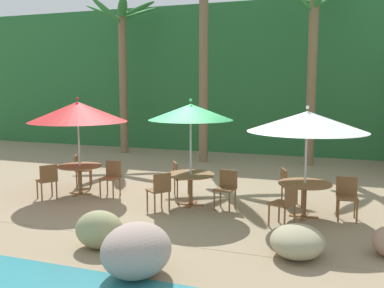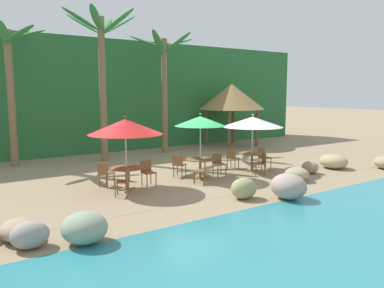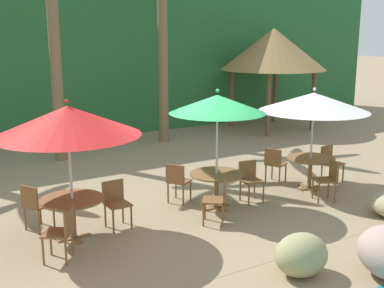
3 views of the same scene
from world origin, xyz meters
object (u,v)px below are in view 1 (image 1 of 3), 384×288
palm_tree_nearest (123,53)px  chair_green_left (160,189)px  chair_green_inland (179,176)px  dining_table_red (80,170)px  dining_table_green (191,179)px  umbrella_red (78,112)px  chair_red_left (48,179)px  dining_table_white (305,189)px  chair_red_inland (80,168)px  palm_tree_third (313,45)px  chair_red_seaward (112,176)px  umbrella_green (191,112)px  chair_green_seaward (226,186)px  chair_white_left (286,202)px  palm_tree_second (203,32)px  umbrella_white (307,122)px  chair_white_seaward (347,195)px  chair_white_inland (288,184)px

palm_tree_nearest → chair_green_left: bearing=-56.6°
chair_green_inland → dining_table_red: bearing=-165.5°
chair_green_inland → dining_table_green: bearing=-50.9°
palm_tree_nearest → umbrella_red: bearing=-71.0°
chair_red_left → dining_table_white: size_ratio=0.79×
chair_red_inland → palm_tree_third: bearing=44.1°
chair_red_inland → chair_red_left: same height
chair_red_left → chair_green_inland: same height
chair_red_seaward → umbrella_green: size_ratio=0.35×
chair_red_left → chair_red_inland: bearing=92.4°
dining_table_red → chair_red_inland: bearing=123.4°
chair_green_seaward → chair_white_left: 1.68m
chair_red_left → palm_tree_nearest: palm_tree_nearest is taller
chair_red_seaward → chair_red_inland: (-1.32, 0.60, 0.00)m
dining_table_green → palm_tree_nearest: palm_tree_nearest is taller
chair_green_left → chair_white_left: size_ratio=1.00×
chair_green_left → palm_tree_third: (2.59, 6.91, 3.56)m
palm_tree_second → chair_green_seaward: bearing=-66.7°
dining_table_red → dining_table_green: 3.00m
dining_table_green → umbrella_white: bearing=-1.6°
chair_green_left → palm_tree_second: palm_tree_second is taller
chair_white_left → palm_tree_third: bearing=91.2°
umbrella_red → palm_tree_second: (1.46, 5.52, 2.47)m
chair_red_seaward → chair_green_inland: size_ratio=1.00×
chair_red_inland → palm_tree_nearest: 6.99m
umbrella_green → dining_table_green: (0.00, -0.00, -1.54)m
palm_tree_second → umbrella_red: bearing=-104.8°
umbrella_red → umbrella_white: umbrella_red is taller
umbrella_red → dining_table_green: bearing=-0.5°
dining_table_red → dining_table_white: bearing=-1.0°
dining_table_white → dining_table_red: bearing=179.0°
umbrella_green → chair_white_seaward: umbrella_green is taller
chair_white_left → chair_red_left: bearing=178.4°
umbrella_green → chair_white_inland: bearing=17.4°
dining_table_green → umbrella_red: bearing=179.5°
chair_red_seaward → umbrella_green: (2.15, -0.14, 1.64)m
chair_white_inland → palm_tree_nearest: bearing=141.5°
dining_table_green → palm_tree_second: bearing=105.5°
umbrella_white → chair_green_left: bearing=-167.7°
dining_table_red → chair_white_inland: size_ratio=1.26×
chair_green_seaward → palm_tree_second: size_ratio=0.13×
dining_table_red → chair_green_seaward: chair_green_seaward is taller
chair_red_seaward → chair_white_inland: 4.31m
chair_red_inland → umbrella_green: (3.47, -0.74, 1.64)m
chair_red_inland → chair_white_left: bearing=-15.7°
palm_tree_second → palm_tree_third: (3.67, 0.63, -0.49)m
chair_white_left → palm_tree_second: palm_tree_second is taller
dining_table_green → chair_green_left: chair_green_left is taller
umbrella_white → chair_white_left: bearing=-108.5°
umbrella_white → chair_white_seaward: size_ratio=2.82×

